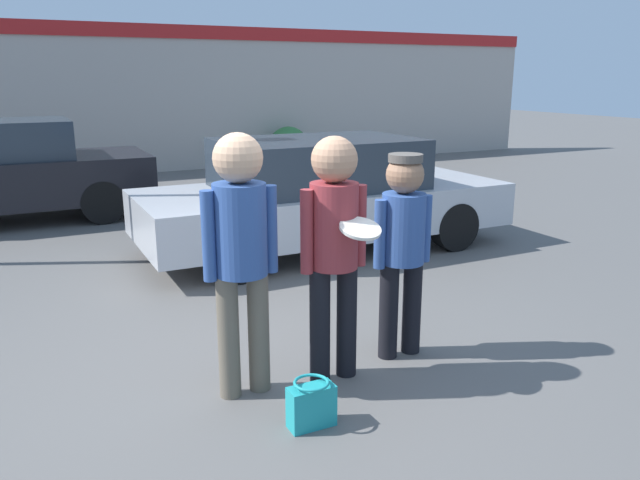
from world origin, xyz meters
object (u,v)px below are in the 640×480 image
Objects in this scene: person_middle_with_frisbee at (334,238)px; parked_car_near at (322,194)px; person_right at (403,239)px; person_left at (241,241)px; handbag at (311,405)px; shrub at (289,147)px.

person_middle_with_frisbee is 3.61m from parked_car_near.
person_left is at bearing -178.30° from person_right.
person_left is 5.79× the size of handbag.
person_right reaches higher than handbag.
person_right is at bearing 10.33° from person_middle_with_frisbee.
person_left reaches higher than handbag.
person_left is 1.33m from person_right.
handbag is at bearing -149.30° from person_right.
person_middle_with_frisbee is 1.11× the size of person_right.
handbag is at bearing -69.84° from person_left.
person_right is 1.51m from handbag.
person_left is at bearing 110.16° from handbag.
parked_car_near is (0.87, 3.13, -0.25)m from person_right.
person_middle_with_frisbee is 1.82× the size of shrub.
person_middle_with_frisbee reaches higher than parked_car_near.
person_right is 5.11× the size of handbag.
parked_car_near is 4.75× the size of shrub.
parked_car_near is 14.80× the size of handbag.
handbag is (-0.44, -0.53, -0.92)m from person_middle_with_frisbee.
person_left reaches higher than shrub.
handbag is (0.22, -0.61, -0.96)m from person_left.
person_middle_with_frisbee is 11.04m from shrub.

